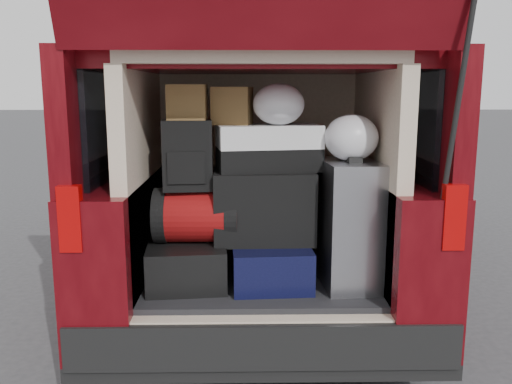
# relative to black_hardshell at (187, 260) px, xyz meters

# --- Properties ---
(minivan) EXTENTS (1.90, 5.35, 2.77)m
(minivan) POSITION_rel_black_hardshell_xyz_m (0.40, 1.69, 0.25)
(minivan) COLOR black
(minivan) RESTS_ON ground
(load_floor) EXTENTS (1.24, 1.05, 0.55)m
(load_floor) POSITION_rel_black_hardshell_xyz_m (0.40, 0.11, -0.39)
(load_floor) COLOR black
(load_floor) RESTS_ON ground
(black_hardshell) EXTENTS (0.46, 0.60, 0.23)m
(black_hardshell) POSITION_rel_black_hardshell_xyz_m (0.00, 0.00, 0.00)
(black_hardshell) COLOR black
(black_hardshell) RESTS_ON load_floor
(navy_hardshell) EXTENTS (0.44, 0.53, 0.22)m
(navy_hardshell) POSITION_rel_black_hardshell_xyz_m (0.46, -0.04, -0.00)
(navy_hardshell) COLOR black
(navy_hardshell) RESTS_ON load_floor
(silver_roller) EXTENTS (0.31, 0.46, 0.67)m
(silver_roller) POSITION_rel_black_hardshell_xyz_m (0.87, -0.07, 0.22)
(silver_roller) COLOR silver
(silver_roller) RESTS_ON load_floor
(red_duffel) EXTENTS (0.45, 0.29, 0.29)m
(red_duffel) POSITION_rel_black_hardshell_xyz_m (0.06, -0.02, 0.26)
(red_duffel) COLOR maroon
(red_duffel) RESTS_ON black_hardshell
(black_soft_case) EXTENTS (0.55, 0.34, 0.39)m
(black_soft_case) POSITION_rel_black_hardshell_xyz_m (0.42, 0.01, 0.30)
(black_soft_case) COLOR black
(black_soft_case) RESTS_ON navy_hardshell
(backpack) EXTENTS (0.27, 0.18, 0.37)m
(backpack) POSITION_rel_black_hardshell_xyz_m (0.02, -0.04, 0.58)
(backpack) COLOR black
(backpack) RESTS_ON red_duffel
(twotone_duffel) EXTENTS (0.58, 0.36, 0.24)m
(twotone_duffel) POSITION_rel_black_hardshell_xyz_m (0.45, 0.05, 0.62)
(twotone_duffel) COLOR white
(twotone_duffel) RESTS_ON black_soft_case
(grocery_sack_lower) EXTENTS (0.20, 0.17, 0.18)m
(grocery_sack_lower) POSITION_rel_black_hardshell_xyz_m (0.02, 0.01, 0.86)
(grocery_sack_lower) COLOR olive
(grocery_sack_lower) RESTS_ON backpack
(grocery_sack_upper) EXTENTS (0.23, 0.20, 0.20)m
(grocery_sack_upper) POSITION_rel_black_hardshell_xyz_m (0.25, 0.07, 0.84)
(grocery_sack_upper) COLOR olive
(grocery_sack_upper) RESTS_ON twotone_duffel
(plastic_bag_center) EXTENTS (0.29, 0.28, 0.22)m
(plastic_bag_center) POSITION_rel_black_hardshell_xyz_m (0.50, 0.01, 0.85)
(plastic_bag_center) COLOR white
(plastic_bag_center) RESTS_ON twotone_duffel
(plastic_bag_right) EXTENTS (0.32, 0.31, 0.24)m
(plastic_bag_right) POSITION_rel_black_hardshell_xyz_m (0.87, -0.06, 0.68)
(plastic_bag_right) COLOR white
(plastic_bag_right) RESTS_ON silver_roller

